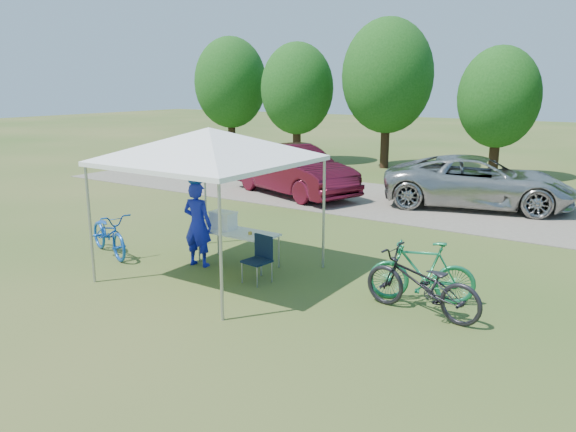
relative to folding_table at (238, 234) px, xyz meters
name	(u,v)px	position (x,y,z in m)	size (l,w,h in m)	color
ground	(213,274)	(-0.01, -0.74, -0.63)	(100.00, 100.00, 0.00)	#2D5119
gravel_strip	(389,201)	(-0.01, 7.26, -0.62)	(24.00, 5.00, 0.02)	gray
canopy	(209,132)	(-0.01, -0.74, 2.03)	(4.53, 4.53, 3.00)	#A5A5AA
treeline	(451,82)	(-0.31, 13.31, 2.91)	(24.89, 4.28, 6.30)	#382314
folding_table	(238,234)	(0.00, 0.00, 0.00)	(1.63, 0.68, 0.67)	white
folding_chair	(260,255)	(0.93, -0.53, -0.14)	(0.48, 0.49, 0.83)	black
cooler	(223,220)	(-0.36, 0.00, 0.22)	(0.49, 0.33, 0.35)	white
ice_cream_cup	(250,233)	(0.34, -0.05, 0.07)	(0.07, 0.07, 0.06)	gold
cyclist	(198,224)	(-0.60, -0.48, 0.20)	(0.60, 0.40, 1.66)	#161EB6
bike_blue	(109,233)	(-2.62, -0.99, -0.16)	(0.61, 1.75, 0.92)	blue
bike_green	(422,272)	(3.70, 0.13, -0.11)	(0.48, 1.71, 1.03)	#1C804E
bike_dark	(421,284)	(3.89, -0.38, -0.12)	(0.67, 1.93, 1.01)	black
minivan	(478,182)	(2.44, 7.90, 0.12)	(2.41, 5.23, 1.45)	#B0AFAB
sedan	(293,170)	(-2.96, 6.48, 0.18)	(1.66, 4.76, 1.57)	#520D1D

